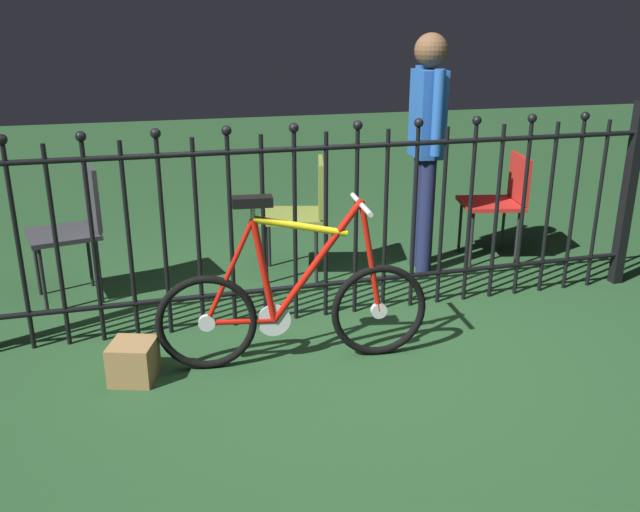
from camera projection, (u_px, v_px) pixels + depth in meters
name	position (u px, v px, depth m)	size (l,w,h in m)	color
ground_plane	(359.00, 358.00, 3.66)	(20.00, 20.00, 0.00)	#1F4222
iron_fence	(319.00, 218.00, 3.99)	(4.31, 0.07, 1.26)	black
bicycle	(294.00, 305.00, 3.53)	(1.45, 0.40, 0.93)	black
chair_olive	(303.00, 207.00, 4.72)	(0.53, 0.53, 0.85)	black
chair_charcoal	(76.00, 220.00, 4.32)	(0.51, 0.51, 0.88)	black
chair_red	(501.00, 196.00, 5.05)	(0.52, 0.52, 0.81)	black
person_visitor	(427.00, 133.00, 4.68)	(0.23, 0.47, 1.68)	#191E3F
display_crate	(133.00, 361.00, 3.41)	(0.22, 0.22, 0.21)	olive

